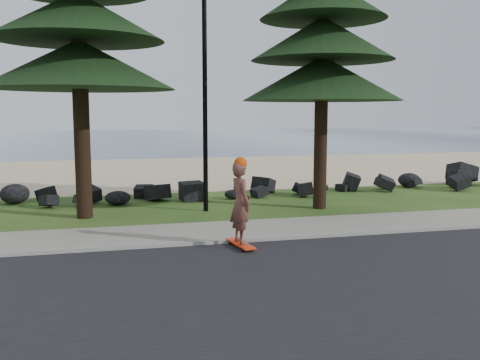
# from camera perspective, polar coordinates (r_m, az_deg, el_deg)

# --- Properties ---
(ground) EXTENTS (160.00, 160.00, 0.00)m
(ground) POSITION_cam_1_polar(r_m,az_deg,el_deg) (13.09, -1.11, -5.78)
(ground) COLOR #214816
(ground) RESTS_ON ground
(road) EXTENTS (160.00, 7.00, 0.02)m
(road) POSITION_cam_1_polar(r_m,az_deg,el_deg) (8.92, 5.54, -12.01)
(road) COLOR black
(road) RESTS_ON ground
(kerb) EXTENTS (160.00, 0.20, 0.10)m
(kerb) POSITION_cam_1_polar(r_m,az_deg,el_deg) (12.22, -0.16, -6.47)
(kerb) COLOR gray
(kerb) RESTS_ON ground
(sidewalk) EXTENTS (160.00, 2.00, 0.08)m
(sidewalk) POSITION_cam_1_polar(r_m,az_deg,el_deg) (13.27, -1.31, -5.43)
(sidewalk) COLOR gray
(sidewalk) RESTS_ON ground
(beach_sand) EXTENTS (160.00, 15.00, 0.01)m
(beach_sand) POSITION_cam_1_polar(r_m,az_deg,el_deg) (27.24, -7.97, 0.95)
(beach_sand) COLOR tan
(beach_sand) RESTS_ON ground
(ocean) EXTENTS (160.00, 58.00, 0.01)m
(ocean) POSITION_cam_1_polar(r_m,az_deg,el_deg) (63.56, -11.51, 4.41)
(ocean) COLOR #38506B
(ocean) RESTS_ON ground
(seawall_boulders) EXTENTS (60.00, 2.40, 1.10)m
(seawall_boulders) POSITION_cam_1_polar(r_m,az_deg,el_deg) (18.49, -5.01, -1.98)
(seawall_boulders) COLOR black
(seawall_boulders) RESTS_ON ground
(lamp_post) EXTENTS (0.25, 0.14, 8.14)m
(lamp_post) POSITION_cam_1_polar(r_m,az_deg,el_deg) (15.93, -3.78, 11.49)
(lamp_post) COLOR black
(lamp_post) RESTS_ON ground
(skateboarder) EXTENTS (0.53, 1.09, 1.98)m
(skateboarder) POSITION_cam_1_polar(r_m,az_deg,el_deg) (11.54, 0.05, -2.49)
(skateboarder) COLOR red
(skateboarder) RESTS_ON ground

